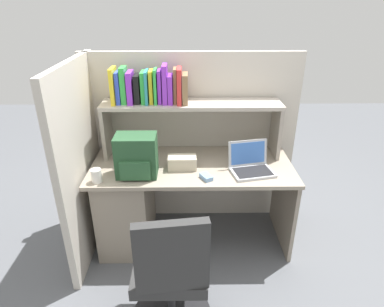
{
  "coord_description": "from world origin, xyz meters",
  "views": [
    {
      "loc": [
        -0.03,
        -2.36,
        1.96
      ],
      "look_at": [
        0.0,
        -0.05,
        0.85
      ],
      "focal_mm": 31.16,
      "sensor_mm": 36.0,
      "label": 1
    }
  ],
  "objects_px": {
    "backpack": "(136,156)",
    "computer_mouse": "(206,177)",
    "tissue_box": "(182,162)",
    "office_chair": "(171,280)",
    "paper_cup": "(96,176)",
    "laptop": "(251,165)"
  },
  "relations": [
    {
      "from": "laptop",
      "to": "paper_cup",
      "type": "height_order",
      "value": "laptop"
    },
    {
      "from": "backpack",
      "to": "computer_mouse",
      "type": "xyz_separation_m",
      "value": [
        0.51,
        -0.07,
        -0.14
      ]
    },
    {
      "from": "computer_mouse",
      "to": "office_chair",
      "type": "bearing_deg",
      "value": -138.69
    },
    {
      "from": "paper_cup",
      "to": "office_chair",
      "type": "relative_size",
      "value": 0.11
    },
    {
      "from": "backpack",
      "to": "computer_mouse",
      "type": "bearing_deg",
      "value": -8.02
    },
    {
      "from": "office_chair",
      "to": "paper_cup",
      "type": "bearing_deg",
      "value": -54.78
    },
    {
      "from": "computer_mouse",
      "to": "paper_cup",
      "type": "bearing_deg",
      "value": 153.98
    },
    {
      "from": "laptop",
      "to": "tissue_box",
      "type": "height_order",
      "value": "laptop"
    },
    {
      "from": "backpack",
      "to": "paper_cup",
      "type": "bearing_deg",
      "value": -159.47
    },
    {
      "from": "computer_mouse",
      "to": "tissue_box",
      "type": "distance_m",
      "value": 0.25
    },
    {
      "from": "backpack",
      "to": "tissue_box",
      "type": "height_order",
      "value": "backpack"
    },
    {
      "from": "laptop",
      "to": "backpack",
      "type": "relative_size",
      "value": 1.13
    },
    {
      "from": "paper_cup",
      "to": "tissue_box",
      "type": "height_order",
      "value": "same"
    },
    {
      "from": "backpack",
      "to": "computer_mouse",
      "type": "height_order",
      "value": "backpack"
    },
    {
      "from": "paper_cup",
      "to": "office_chair",
      "type": "distance_m",
      "value": 0.91
    },
    {
      "from": "computer_mouse",
      "to": "backpack",
      "type": "bearing_deg",
      "value": 143.6
    },
    {
      "from": "backpack",
      "to": "computer_mouse",
      "type": "distance_m",
      "value": 0.54
    },
    {
      "from": "tissue_box",
      "to": "paper_cup",
      "type": "bearing_deg",
      "value": -162.95
    },
    {
      "from": "laptop",
      "to": "office_chair",
      "type": "height_order",
      "value": "laptop"
    },
    {
      "from": "paper_cup",
      "to": "computer_mouse",
      "type": "bearing_deg",
      "value": 2.36
    },
    {
      "from": "laptop",
      "to": "computer_mouse",
      "type": "height_order",
      "value": "laptop"
    },
    {
      "from": "computer_mouse",
      "to": "tissue_box",
      "type": "xyz_separation_m",
      "value": [
        -0.18,
        0.17,
        0.03
      ]
    }
  ]
}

